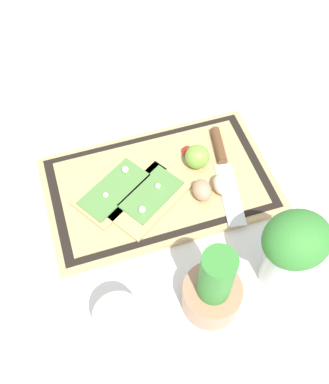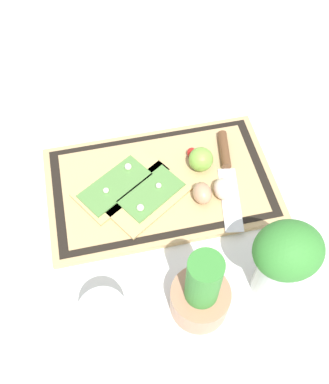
{
  "view_description": "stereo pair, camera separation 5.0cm",
  "coord_description": "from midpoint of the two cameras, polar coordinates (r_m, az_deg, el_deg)",
  "views": [
    {
      "loc": [
        0.16,
        0.55,
        0.86
      ],
      "look_at": [
        0.0,
        0.04,
        0.04
      ],
      "focal_mm": 42.0,
      "sensor_mm": 36.0,
      "label": 1
    },
    {
      "loc": [
        0.11,
        0.56,
        0.86
      ],
      "look_at": [
        0.0,
        0.04,
        0.04
      ],
      "focal_mm": 42.0,
      "sensor_mm": 36.0,
      "label": 2
    }
  ],
  "objects": [
    {
      "name": "egg_pink",
      "position": [
        1.0,
        5.94,
        0.9
      ],
      "size": [
        0.04,
        0.05,
        0.04
      ],
      "primitive_type": "ellipsoid",
      "color": "beige",
      "rests_on": "cutting_board"
    },
    {
      "name": "lime",
      "position": [
        1.03,
        2.78,
        4.45
      ],
      "size": [
        0.06,
        0.06,
        0.06
      ],
      "primitive_type": "sphere",
      "color": "#7FB742",
      "rests_on": "cutting_board"
    },
    {
      "name": "pizza_slice_near",
      "position": [
        1.02,
        -7.35,
        0.66
      ],
      "size": [
        0.23,
        0.2,
        0.02
      ],
      "color": "tan",
      "rests_on": "cutting_board"
    },
    {
      "name": "ground_plane",
      "position": [
        1.04,
        -2.04,
        0.6
      ],
      "size": [
        6.0,
        6.0,
        0.0
      ],
      "primitive_type": "plane",
      "color": "white"
    },
    {
      "name": "pizza_slice_far",
      "position": [
        0.99,
        -3.54,
        -0.86
      ],
      "size": [
        0.21,
        0.19,
        0.02
      ],
      "color": "tan",
      "rests_on": "cutting_board"
    },
    {
      "name": "knife",
      "position": [
        1.05,
        5.94,
        4.16
      ],
      "size": [
        0.08,
        0.27,
        0.02
      ],
      "color": "silver",
      "rests_on": "cutting_board"
    },
    {
      "name": "herb_glass",
      "position": [
        0.84,
        14.25,
        -7.04
      ],
      "size": [
        0.13,
        0.11,
        0.21
      ],
      "color": "silver",
      "rests_on": "ground_plane"
    },
    {
      "name": "cherry_tomato_red",
      "position": [
        1.06,
        1.53,
        5.22
      ],
      "size": [
        0.02,
        0.02,
        0.02
      ],
      "primitive_type": "sphere",
      "color": "red",
      "rests_on": "cutting_board"
    },
    {
      "name": "herb_pot",
      "position": [
        0.85,
        4.46,
        -12.34
      ],
      "size": [
        0.11,
        0.11,
        0.2
      ],
      "color": "#AD7A5B",
      "rests_on": "ground_plane"
    },
    {
      "name": "cutting_board",
      "position": [
        1.03,
        -2.05,
        0.87
      ],
      "size": [
        0.52,
        0.31,
        0.02
      ],
      "color": "tan",
      "rests_on": "ground_plane"
    },
    {
      "name": "egg_brown",
      "position": [
        0.99,
        3.35,
        0.17
      ],
      "size": [
        0.04,
        0.05,
        0.04
      ],
      "primitive_type": "ellipsoid",
      "color": "tan",
      "rests_on": "cutting_board"
    },
    {
      "name": "sauce_jar",
      "position": [
        0.85,
        -7.37,
        -16.63
      ],
      "size": [
        0.09,
        0.09,
        0.11
      ],
      "color": "silver",
      "rests_on": "ground_plane"
    }
  ]
}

